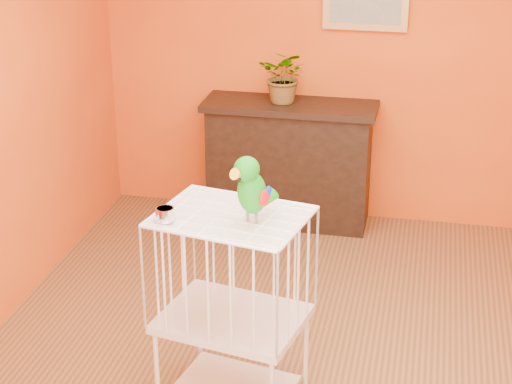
# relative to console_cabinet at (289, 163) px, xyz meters

# --- Properties ---
(ground) EXTENTS (4.50, 4.50, 0.00)m
(ground) POSITION_rel_console_cabinet_xyz_m (0.51, -2.02, -0.49)
(ground) COLOR brown
(ground) RESTS_ON ground
(room_shell) EXTENTS (4.50, 4.50, 4.50)m
(room_shell) POSITION_rel_console_cabinet_xyz_m (0.51, -2.02, 1.10)
(room_shell) COLOR #E05A15
(room_shell) RESTS_ON ground
(console_cabinet) EXTENTS (1.31, 0.47, 0.97)m
(console_cabinet) POSITION_rel_console_cabinet_xyz_m (0.00, 0.00, 0.00)
(console_cabinet) COLOR black
(console_cabinet) RESTS_ON ground
(potted_plant) EXTENTS (0.42, 0.46, 0.32)m
(potted_plant) POSITION_rel_console_cabinet_xyz_m (-0.04, -0.01, 0.64)
(potted_plant) COLOR #26722D
(potted_plant) RESTS_ON console_cabinet
(birdcage) EXTENTS (0.81, 0.68, 1.10)m
(birdcage) POSITION_rel_console_cabinet_xyz_m (0.12, -2.37, 0.09)
(birdcage) COLOR silver
(birdcage) RESTS_ON ground
(feed_cup) EXTENTS (0.09, 0.09, 0.06)m
(feed_cup) POSITION_rel_console_cabinet_xyz_m (-0.18, -2.50, 0.65)
(feed_cup) COLOR silver
(feed_cup) RESTS_ON birdcage
(parrot) EXTENTS (0.22, 0.30, 0.35)m
(parrot) POSITION_rel_console_cabinet_xyz_m (0.24, -2.42, 0.79)
(parrot) COLOR #59544C
(parrot) RESTS_ON birdcage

